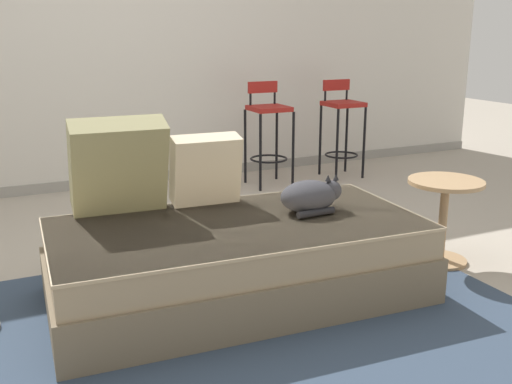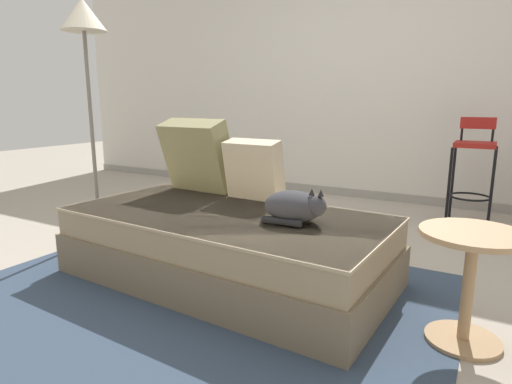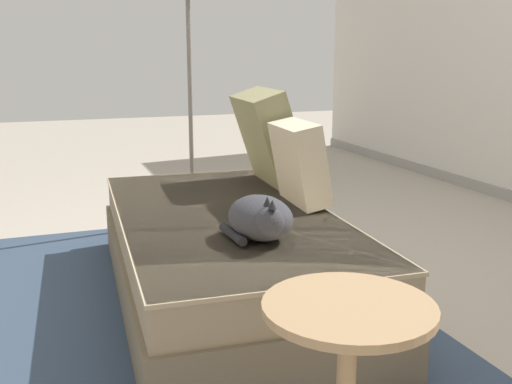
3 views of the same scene
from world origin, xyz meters
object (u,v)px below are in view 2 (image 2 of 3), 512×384
at_px(couch, 226,245).
at_px(floor_lamp, 85,38).
at_px(cat, 295,206).
at_px(throw_pillow_middle, 254,170).
at_px(throw_pillow_corner, 198,155).
at_px(side_table, 470,271).
at_px(bar_stool_near_window, 473,162).

distance_m(couch, floor_lamp, 1.83).
bearing_deg(cat, throw_pillow_middle, 141.38).
bearing_deg(throw_pillow_corner, throw_pillow_middle, -3.14).
bearing_deg(floor_lamp, throw_pillow_corner, 16.83).
relative_size(couch, side_table, 3.82).
distance_m(bar_stool_near_window, side_table, 2.14).
height_order(throw_pillow_corner, cat, throw_pillow_corner).
xyz_separation_m(couch, floor_lamp, (-1.30, 0.17, 1.28)).
height_order(throw_pillow_middle, floor_lamp, floor_lamp).
relative_size(couch, cat, 5.48).
distance_m(throw_pillow_corner, bar_stool_near_window, 2.36).
relative_size(throw_pillow_corner, bar_stool_near_window, 0.57).
bearing_deg(cat, couch, -178.06).
height_order(bar_stool_near_window, floor_lamp, floor_lamp).
xyz_separation_m(throw_pillow_middle, side_table, (1.33, -0.46, -0.28)).
height_order(throw_pillow_middle, bar_stool_near_window, bar_stool_near_window).
height_order(couch, side_table, side_table).
distance_m(couch, side_table, 1.31).
height_order(bar_stool_near_window, side_table, bar_stool_near_window).
bearing_deg(throw_pillow_middle, floor_lamp, -170.44).
height_order(throw_pillow_corner, bar_stool_near_window, throw_pillow_corner).
distance_m(cat, side_table, 0.88).
bearing_deg(floor_lamp, bar_stool_near_window, 37.16).
height_order(cat, side_table, cat).
bearing_deg(throw_pillow_corner, side_table, -14.98).
height_order(throw_pillow_corner, floor_lamp, floor_lamp).
xyz_separation_m(couch, side_table, (1.30, -0.07, 0.12)).
bearing_deg(couch, cat, 1.94).
xyz_separation_m(cat, floor_lamp, (-1.73, 0.16, 0.99)).
distance_m(bar_stool_near_window, floor_lamp, 3.25).
bearing_deg(couch, throw_pillow_middle, 93.95).
bearing_deg(bar_stool_near_window, cat, -110.19).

